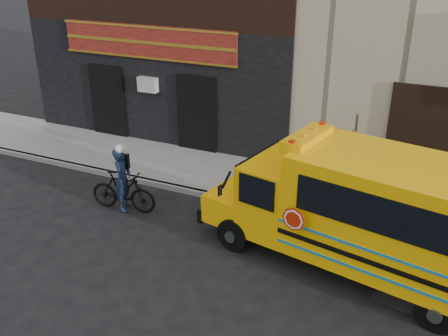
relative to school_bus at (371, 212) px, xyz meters
name	(u,v)px	position (x,y,z in m)	size (l,w,h in m)	color
ground	(214,256)	(-3.25, -0.87, -1.51)	(120.00, 120.00, 0.00)	black
curb	(255,205)	(-3.25, 1.73, -1.43)	(40.00, 0.20, 0.15)	gray
sidewalk	(273,183)	(-3.25, 3.23, -1.43)	(40.00, 3.00, 0.15)	slate
school_bus	(371,212)	(0.00, 0.00, 0.00)	(7.18, 3.44, 2.92)	black
sign_pole	(351,166)	(-0.80, 1.82, 0.14)	(0.13, 0.25, 2.98)	#434C46
bicycle	(123,191)	(-6.43, 0.13, -0.95)	(0.53, 1.88, 1.13)	black
cyclist	(123,181)	(-6.41, 0.13, -0.63)	(0.64, 0.42, 1.75)	#111E34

